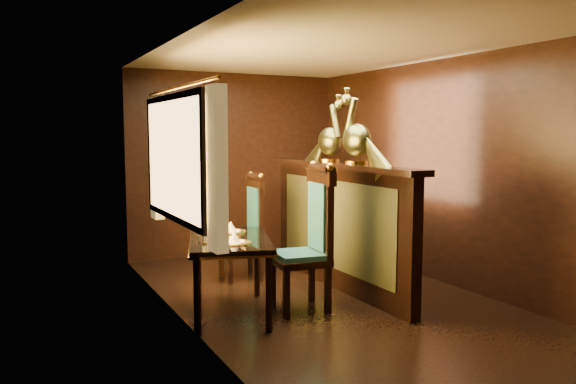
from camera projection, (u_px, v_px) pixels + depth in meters
name	position (u px, v px, depth m)	size (l,w,h in m)	color
ground	(327.00, 298.00, 5.73)	(5.00, 5.00, 0.00)	black
room_shell	(319.00, 143.00, 5.54)	(3.04, 5.04, 2.52)	black
partition	(338.00, 223.00, 6.06)	(0.26, 2.70, 1.36)	black
dining_table	(229.00, 245.00, 5.18)	(1.08, 1.39, 0.92)	black
chair_left	(313.00, 233.00, 5.34)	(0.57, 0.59, 1.41)	black
chair_right	(250.00, 223.00, 6.48)	(0.47, 0.49, 1.23)	black
peacock_left	(357.00, 126.00, 5.66)	(0.25, 0.66, 0.79)	#194D35
peacock_right	(330.00, 129.00, 6.14)	(0.23, 0.61, 0.73)	#194D35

